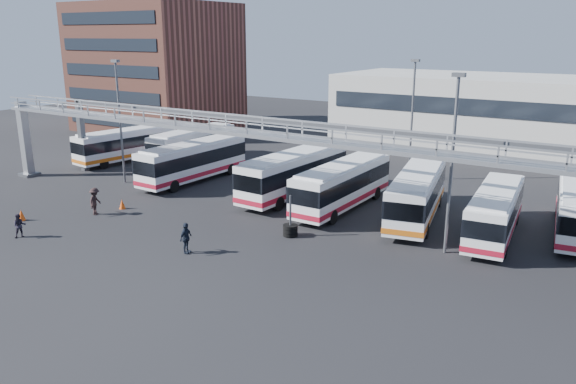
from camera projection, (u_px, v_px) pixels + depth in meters
The scene contains 20 objects.
ground at pixel (206, 249), 33.04m from camera, with size 140.00×140.00×0.00m, color black.
gantry at pixel (263, 141), 36.29m from camera, with size 51.40×5.15×7.10m.
apartment_building at pixel (156, 68), 72.87m from camera, with size 18.00×15.00×16.00m, color brown.
warehouse at pixel (545, 119), 56.44m from camera, with size 42.00×14.00×8.00m, color #9E9E99.
light_pole_left at pixel (120, 115), 46.30m from camera, with size 0.70×0.35×10.21m.
light_pole_mid at pixel (452, 156), 30.89m from camera, with size 0.70×0.35×10.21m.
light_pole_back at pixel (412, 114), 47.20m from camera, with size 0.70×0.35×10.21m.
bus_0 at pixel (126, 144), 55.29m from camera, with size 3.77×10.74×3.19m.
bus_1 at pixel (193, 144), 55.24m from camera, with size 2.84×10.71×3.23m.
bus_2 at pixel (193, 160), 47.73m from camera, with size 2.83×11.11×3.36m.
bus_4 at pixel (294, 172), 43.17m from camera, with size 3.13×11.56×3.48m.
bus_5 at pixel (342, 184), 40.20m from camera, with size 2.57×10.89×3.30m.
bus_6 at pixel (417, 193), 37.78m from camera, with size 4.75×11.28×3.34m.
bus_7 at pixel (495, 211), 34.51m from camera, with size 3.37×10.28×3.07m.
pedestrian_b at pixel (20, 226), 34.63m from camera, with size 0.75×0.58×1.54m, color #27212E.
pedestrian_c at pixel (95, 201), 39.03m from camera, with size 1.25×0.72×1.93m, color black.
pedestrian_d at pixel (186, 238), 32.12m from camera, with size 1.07×0.45×1.83m, color black.
cone_left at pixel (21, 215), 37.94m from camera, with size 0.49×0.49×0.77m, color #EC4C0D.
cone_right at pixel (122, 204), 40.49m from camera, with size 0.45×0.45×0.71m, color #EC4C0D.
tire_stack at pixel (290, 229), 35.00m from camera, with size 0.92×0.92×2.64m.
Camera 1 is at (20.78, -23.36, 12.17)m, focal length 35.00 mm.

